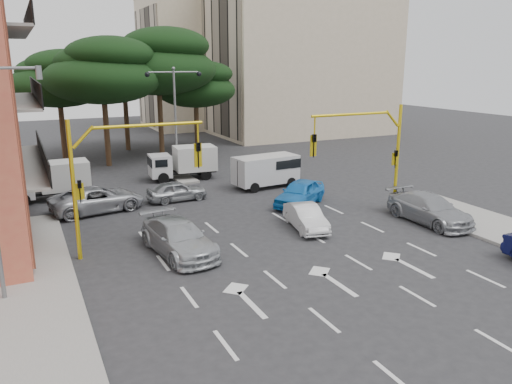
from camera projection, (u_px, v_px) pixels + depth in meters
ground at (278, 243)px, 23.37m from camera, size 120.00×120.00×0.00m
sidewalk_left at (4, 341)px, 15.07m from camera, size 5.00×26.00×0.15m
median_strip at (178, 175)px, 37.33m from camera, size 1.40×6.00×0.15m
apartment_beige_near at (302, 52)px, 57.27m from camera, size 20.20×12.15×18.70m
apartment_beige_far at (208, 61)px, 65.08m from camera, size 16.20×12.15×16.70m
pine_left_near at (103, 70)px, 38.98m from camera, size 9.15×9.15×10.23m
pine_center at (159, 61)px, 42.64m from camera, size 9.98×9.98×11.16m
pine_left_far at (59, 78)px, 41.40m from camera, size 8.32×8.32×9.30m
pine_right at (196, 84)px, 46.58m from camera, size 7.49×7.49×8.37m
pine_back at (124, 69)px, 46.34m from camera, size 9.15×9.15×10.23m
signal_mast_right at (372, 145)px, 26.97m from camera, size 5.79×0.37×6.00m
signal_mast_left at (116, 167)px, 21.29m from camera, size 5.79×0.37×6.00m
street_lamp_center at (175, 102)px, 35.97m from camera, size 4.16×0.36×7.77m
car_white_hatch at (306, 217)px, 25.26m from camera, size 2.00×3.92×1.23m
car_blue_compact at (300, 193)px, 29.47m from camera, size 4.58×3.99×1.49m
car_silver_wagon at (178, 238)px, 21.97m from camera, size 2.70×5.33×1.48m
car_silver_cross_a at (98, 199)px, 28.18m from camera, size 5.53×3.25×1.44m
car_silver_cross_b at (177, 191)px, 30.42m from camera, size 3.70×1.62×1.24m
car_silver_parked at (430, 209)px, 26.26m from camera, size 2.13×5.14×1.48m
van_white at (266, 171)px, 33.67m from camera, size 4.53×2.40×2.18m
box_truck_a at (50, 181)px, 30.47m from camera, size 4.77×2.08×2.33m
box_truck_b at (183, 163)px, 35.95m from camera, size 4.95×2.40×2.36m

